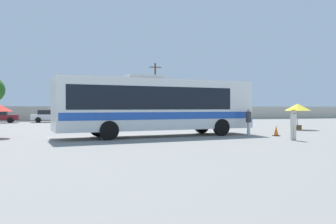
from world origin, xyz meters
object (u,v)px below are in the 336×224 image
(coach_bus_white_blue, at_px, (156,104))
(traffic_cone_on_apron, at_px, (276,131))
(passenger_waiting_on_apron, at_px, (293,123))
(utility_pole_near, at_px, (155,90))
(attendant_by_bus_door, at_px, (249,120))
(vendor_umbrella_near_gate_yellow, at_px, (298,108))
(parked_car_second_white, at_px, (50,116))
(parked_car_rightmost_maroon, at_px, (152,115))
(parked_car_third_grey, at_px, (101,115))
(roadside_tree_midleft, at_px, (78,93))

(coach_bus_white_blue, xyz_separation_m, traffic_cone_on_apron, (7.19, -1.76, -1.65))
(passenger_waiting_on_apron, relative_size, utility_pole_near, 0.20)
(coach_bus_white_blue, distance_m, passenger_waiting_on_apron, 7.92)
(attendant_by_bus_door, bearing_deg, vendor_umbrella_near_gate_yellow, 32.43)
(parked_car_second_white, xyz_separation_m, parked_car_rightmost_maroon, (12.56, 0.80, 0.01))
(passenger_waiting_on_apron, height_order, vendor_umbrella_near_gate_yellow, vendor_umbrella_near_gate_yellow)
(attendant_by_bus_door, bearing_deg, coach_bus_white_blue, 169.57)
(attendant_by_bus_door, height_order, utility_pole_near, utility_pole_near)
(passenger_waiting_on_apron, relative_size, traffic_cone_on_apron, 2.55)
(vendor_umbrella_near_gate_yellow, xyz_separation_m, parked_car_third_grey, (-13.58, 20.21, -0.92))
(utility_pole_near, xyz_separation_m, traffic_cone_on_apron, (-0.20, -31.69, -4.04))
(attendant_by_bus_door, distance_m, roadside_tree_midleft, 34.59)
(coach_bus_white_blue, xyz_separation_m, attendant_by_bus_door, (5.70, -1.05, -0.99))
(attendant_by_bus_door, xyz_separation_m, parked_car_third_grey, (-6.90, 24.45, -0.16))
(coach_bus_white_blue, relative_size, vendor_umbrella_near_gate_yellow, 6.06)
(attendant_by_bus_door, xyz_separation_m, passenger_waiting_on_apron, (0.78, -3.40, -0.03))
(passenger_waiting_on_apron, relative_size, vendor_umbrella_near_gate_yellow, 0.80)
(attendant_by_bus_door, bearing_deg, parked_car_rightmost_maroon, 90.65)
(parked_car_rightmost_maroon, relative_size, utility_pole_near, 0.54)
(parked_car_second_white, distance_m, parked_car_third_grey, 5.97)
(parked_car_second_white, bearing_deg, attendant_by_bus_door, -61.77)
(parked_car_second_white, xyz_separation_m, roadside_tree_midleft, (3.48, 9.27, 3.08))
(parked_car_second_white, bearing_deg, coach_bus_white_blue, -72.66)
(parked_car_third_grey, bearing_deg, coach_bus_white_blue, -87.07)
(attendant_by_bus_door, relative_size, parked_car_third_grey, 0.37)
(utility_pole_near, xyz_separation_m, roadside_tree_midleft, (-11.05, 2.20, -0.50))
(roadside_tree_midleft, relative_size, traffic_cone_on_apron, 8.37)
(attendant_by_bus_door, xyz_separation_m, utility_pole_near, (1.69, 30.98, 3.39))
(roadside_tree_midleft, bearing_deg, traffic_cone_on_apron, -72.25)
(utility_pole_near, bearing_deg, parked_car_rightmost_maroon, -107.48)
(parked_car_second_white, height_order, utility_pole_near, utility_pole_near)
(vendor_umbrella_near_gate_yellow, bearing_deg, coach_bus_white_blue, -165.52)
(vendor_umbrella_near_gate_yellow, height_order, parked_car_rightmost_maroon, vendor_umbrella_near_gate_yellow)
(vendor_umbrella_near_gate_yellow, distance_m, parked_car_second_white, 27.72)
(passenger_waiting_on_apron, height_order, parked_car_rightmost_maroon, passenger_waiting_on_apron)
(parked_car_rightmost_maroon, bearing_deg, coach_bus_white_blue, -102.90)
(coach_bus_white_blue, bearing_deg, traffic_cone_on_apron, -13.75)
(vendor_umbrella_near_gate_yellow, xyz_separation_m, traffic_cone_on_apron, (-5.19, -4.96, -1.42))
(parked_car_third_grey, height_order, roadside_tree_midleft, roadside_tree_midleft)
(attendant_by_bus_door, distance_m, traffic_cone_on_apron, 1.78)
(vendor_umbrella_near_gate_yellow, xyz_separation_m, parked_car_second_white, (-19.52, 19.67, -0.95))
(attendant_by_bus_door, bearing_deg, parked_car_third_grey, 105.75)
(passenger_waiting_on_apron, xyz_separation_m, parked_car_third_grey, (-7.67, 27.85, -0.13))
(parked_car_third_grey, bearing_deg, parked_car_second_white, -174.78)
(passenger_waiting_on_apron, bearing_deg, attendant_by_bus_door, 102.88)
(vendor_umbrella_near_gate_yellow, relative_size, utility_pole_near, 0.25)
(roadside_tree_midleft, bearing_deg, coach_bus_white_blue, -83.51)
(vendor_umbrella_near_gate_yellow, distance_m, roadside_tree_midleft, 33.15)
(coach_bus_white_blue, relative_size, parked_car_third_grey, 2.71)
(attendant_by_bus_door, distance_m, vendor_umbrella_near_gate_yellow, 7.95)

